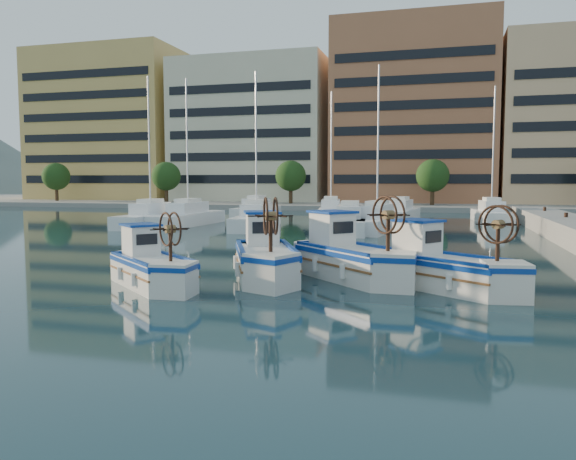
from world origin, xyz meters
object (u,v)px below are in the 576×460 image
object	(u,v)px
fishing_boat_b	(265,255)
fishing_boat_d	(443,266)
fishing_boat_c	(350,256)
fishing_boat_a	(151,265)

from	to	relation	value
fishing_boat_b	fishing_boat_d	size ratio (longest dim) A/B	1.10
fishing_boat_c	fishing_boat_d	distance (m)	3.41
fishing_boat_c	fishing_boat_d	size ratio (longest dim) A/B	1.03
fishing_boat_c	fishing_boat_d	world-z (taller)	fishing_boat_c
fishing_boat_b	fishing_boat_d	distance (m)	6.24
fishing_boat_b	fishing_boat_c	distance (m)	3.07
fishing_boat_b	fishing_boat_c	size ratio (longest dim) A/B	1.06
fishing_boat_b	fishing_boat_c	xyz separation A→B (m)	(3.00, 0.66, 0.01)
fishing_boat_a	fishing_boat_d	bearing A→B (deg)	-36.82
fishing_boat_a	fishing_boat_d	world-z (taller)	fishing_boat_d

